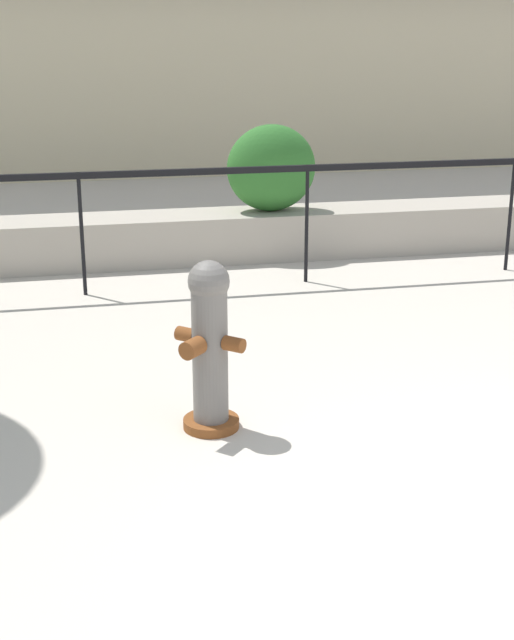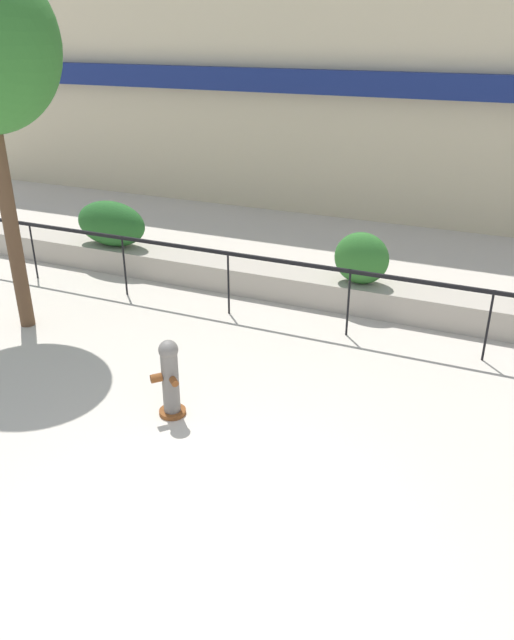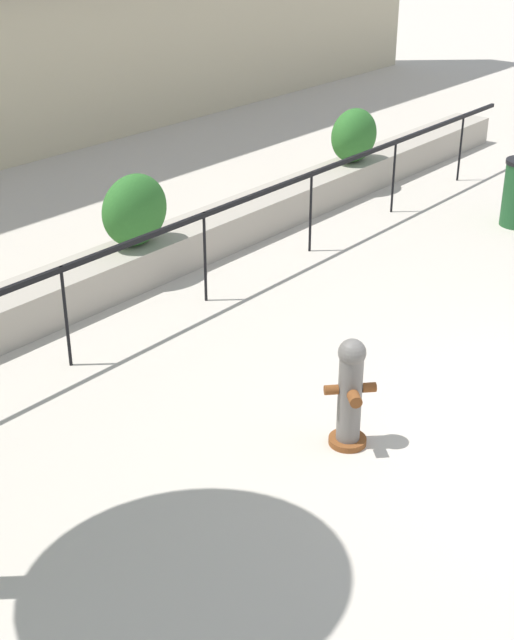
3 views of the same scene
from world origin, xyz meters
The scene contains 4 objects.
planter_wall_low centered at (0.00, 6.00, 0.25)m, with size 18.00×0.70×0.50m, color #ADA393.
fence_railing_segment centered at (0.00, 4.90, 1.02)m, with size 15.00×0.05×1.15m.
hedge_bush_1 centered at (-0.10, 6.00, 0.96)m, with size 0.96×0.61×0.92m, color #2D6B28.
fire_hydrant centered at (-1.46, 1.76, 0.55)m, with size 0.50×0.50×1.08m.
Camera 1 is at (-2.25, -3.29, 2.39)m, focal length 50.00 mm.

